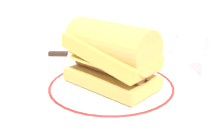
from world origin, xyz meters
The scene contains 6 objects.
ground_plane centered at (0.00, 0.00, 0.00)m, with size 1.50×1.50×0.00m, color silver.
plate centered at (-0.02, 0.00, 0.01)m, with size 0.29×0.29×0.01m.
sausage_sandwich centered at (-0.02, 0.00, 0.08)m, with size 0.22×0.17×0.13m.
drinking_glass centered at (0.19, 0.15, 0.04)m, with size 0.07×0.07×0.10m.
salt_shaker centered at (0.09, 0.27, 0.04)m, with size 0.03×0.03×0.08m.
butter_knife centered at (-0.20, 0.18, 0.00)m, with size 0.15×0.06×0.01m.
Camera 1 is at (0.14, -0.52, 0.26)m, focal length 45.82 mm.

